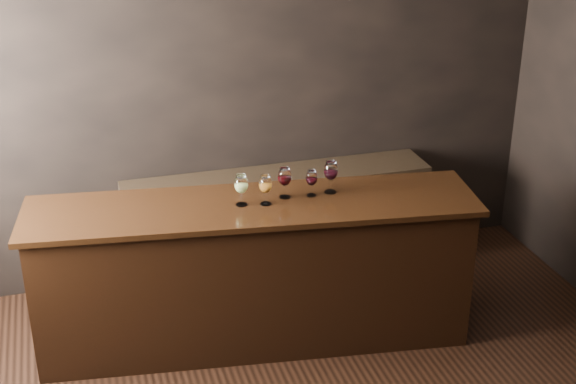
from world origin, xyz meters
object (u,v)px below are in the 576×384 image
object	(u,v)px
bar_counter	(254,276)
glass_red_b	(312,179)
glass_red_a	(285,177)
back_bar_shelf	(278,224)
glass_amber	(265,185)
glass_red_c	(331,171)
glass_white	(241,185)

from	to	relation	value
bar_counter	glass_red_b	bearing A→B (deg)	9.98
glass_red_a	glass_red_b	xyz separation A→B (m)	(0.17, -0.02, -0.02)
glass_red_a	back_bar_shelf	bearing A→B (deg)	77.51
back_bar_shelf	glass_red_a	bearing A→B (deg)	-102.49
glass_amber	glass_red_c	xyz separation A→B (m)	(0.44, 0.06, 0.01)
glass_white	glass_red_b	size ratio (longest dim) A/B	1.16
glass_red_a	bar_counter	bearing A→B (deg)	-170.43
back_bar_shelf	glass_amber	size ratio (longest dim) A/B	11.70
back_bar_shelf	glass_red_a	xyz separation A→B (m)	(-0.17, -0.76, 0.72)
glass_white	glass_red_c	size ratio (longest dim) A/B	0.94
glass_white	glass_red_b	distance (m)	0.46
bar_counter	glass_red_b	world-z (taller)	glass_red_b
glass_amber	glass_red_a	size ratio (longest dim) A/B	0.95
glass_white	glass_red_b	world-z (taller)	glass_white
glass_white	glass_red_c	xyz separation A→B (m)	(0.59, 0.03, 0.01)
glass_red_c	back_bar_shelf	bearing A→B (deg)	99.72
back_bar_shelf	glass_amber	bearing A→B (deg)	-110.54
glass_amber	bar_counter	bearing A→B (deg)	159.62
glass_amber	glass_red_c	bearing A→B (deg)	7.33
glass_white	back_bar_shelf	bearing A→B (deg)	60.31
back_bar_shelf	glass_red_c	xyz separation A→B (m)	(0.13, -0.77, 0.73)
glass_amber	glass_white	bearing A→B (deg)	168.15
bar_counter	glass_red_b	distance (m)	0.74
glass_red_a	glass_red_b	distance (m)	0.17
glass_amber	glass_red_a	bearing A→B (deg)	24.58
glass_red_b	glass_red_a	bearing A→B (deg)	172.52
glass_red_a	glass_red_c	world-z (taller)	glass_red_c
glass_amber	glass_red_c	world-z (taller)	glass_red_c
glass_amber	glass_red_b	bearing A→B (deg)	7.78
back_bar_shelf	glass_red_c	world-z (taller)	glass_red_c
glass_white	glass_red_c	world-z (taller)	glass_red_c
bar_counter	glass_red_a	size ratio (longest dim) A/B	13.46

